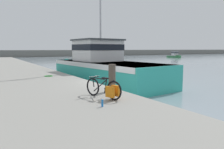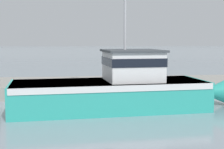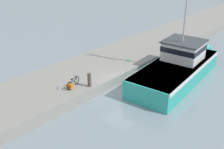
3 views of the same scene
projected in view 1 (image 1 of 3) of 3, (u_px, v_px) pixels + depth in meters
The scene contains 9 objects.
ground_plane at pixel (116, 98), 11.48m from camera, with size 320.00×320.00×0.00m, color #84939E.
dock_pier at pixel (34, 99), 9.38m from camera, with size 6.15×80.00×0.88m, color gray.
far_shoreline at pixel (95, 53), 81.66m from camera, with size 180.00×5.00×2.18m, color slate.
fishing_boat_main at pixel (103, 66), 16.87m from camera, with size 4.87×12.87×10.63m.
boat_orange_near at pixel (174, 55), 65.36m from camera, with size 2.71×5.49×1.92m.
bicycle_touring at pixel (106, 89), 7.48m from camera, with size 0.73×1.64×0.73m.
mooring_post at pixel (112, 78), 8.76m from camera, with size 0.29×0.29×1.09m, color #51473D.
hose_coil at pixel (49, 76), 13.56m from camera, with size 0.51×0.51×0.04m, color green.
water_bottle_by_bike at pixel (102, 103), 6.42m from camera, with size 0.06×0.06×0.22m, color blue.
Camera 1 is at (-5.83, -9.63, 2.58)m, focal length 35.00 mm.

